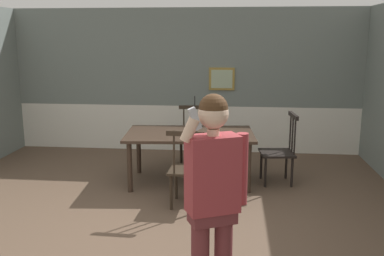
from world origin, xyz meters
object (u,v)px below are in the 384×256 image
Objects in this scene: chair_near_window at (280,151)px; chair_at_table_head at (191,137)px; person_figure at (213,191)px; chair_by_doorway at (188,169)px; dining_table at (190,138)px.

chair_near_window is 1.59m from chair_at_table_head.
chair_near_window is at bearing -129.25° from person_figure.
chair_by_doorway is 1.03× the size of chair_at_table_head.
chair_at_table_head is 3.97m from person_figure.
chair_near_window is at bearing 4.62° from dining_table.
dining_table is 1.12× the size of person_figure.
person_figure is at bearing -76.23° from chair_by_doorway.
person_figure reaches higher than dining_table.
dining_table is at bearing 96.41° from chair_by_doorway.
dining_table is 0.94m from chair_by_doorway.
chair_near_window reaches higher than chair_at_table_head.
dining_table is 1.95× the size of chair_at_table_head.
chair_by_doorway is at bearing -103.00° from person_figure.
person_figure is (-0.80, -3.09, 0.49)m from chair_near_window.
chair_at_table_head reaches higher than dining_table.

